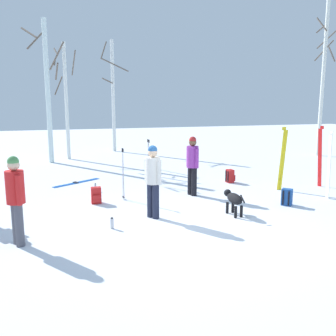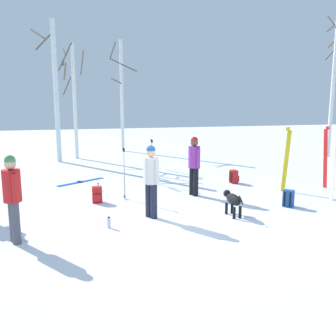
# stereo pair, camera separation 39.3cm
# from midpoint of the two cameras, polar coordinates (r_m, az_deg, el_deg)

# --- Properties ---
(ground_plane) EXTENTS (60.00, 60.00, 0.00)m
(ground_plane) POSITION_cam_midpoint_polar(r_m,az_deg,el_deg) (8.10, 1.50, -9.23)
(ground_plane) COLOR white
(person_1) EXTENTS (0.34, 0.49, 1.72)m
(person_1) POSITION_cam_midpoint_polar(r_m,az_deg,el_deg) (7.54, -23.89, -3.83)
(person_1) COLOR #4C4C56
(person_1) RESTS_ON ground_plane
(person_2) EXTENTS (0.34, 0.50, 1.72)m
(person_2) POSITION_cam_midpoint_polar(r_m,az_deg,el_deg) (10.64, 2.74, 0.94)
(person_2) COLOR black
(person_2) RESTS_ON ground_plane
(person_3) EXTENTS (0.34, 0.47, 1.72)m
(person_3) POSITION_cam_midpoint_polar(r_m,az_deg,el_deg) (8.54, -3.67, -1.38)
(person_3) COLOR #1E2338
(person_3) RESTS_ON ground_plane
(dog) EXTENTS (0.25, 0.90, 0.57)m
(dog) POSITION_cam_midpoint_polar(r_m,az_deg,el_deg) (8.98, 8.87, -4.79)
(dog) COLOR black
(dog) RESTS_ON ground_plane
(ski_pair_planted_0) EXTENTS (0.09, 0.25, 1.94)m
(ski_pair_planted_0) POSITION_cam_midpoint_polar(r_m,az_deg,el_deg) (12.67, 21.61, 1.66)
(ski_pair_planted_0) COLOR red
(ski_pair_planted_0) RESTS_ON ground_plane
(ski_pair_planted_1) EXTENTS (0.04, 0.19, 1.90)m
(ski_pair_planted_1) POSITION_cam_midpoint_polar(r_m,az_deg,el_deg) (11.16, 22.72, 0.40)
(ski_pair_planted_1) COLOR white
(ski_pair_planted_1) RESTS_ON ground_plane
(ski_pair_planted_2) EXTENTS (0.22, 0.12, 1.95)m
(ski_pair_planted_2) POSITION_cam_midpoint_polar(r_m,az_deg,el_deg) (11.72, 16.35, 1.34)
(ski_pair_planted_2) COLOR yellow
(ski_pair_planted_2) RESTS_ON ground_plane
(ski_pair_lying_0) EXTENTS (1.62, 1.14, 0.05)m
(ski_pair_lying_0) POSITION_cam_midpoint_polar(r_m,az_deg,el_deg) (12.81, -14.79, -2.21)
(ski_pair_lying_0) COLOR blue
(ski_pair_lying_0) RESTS_ON ground_plane
(ski_poles_0) EXTENTS (0.07, 0.20, 1.44)m
(ski_poles_0) POSITION_cam_midpoint_polar(r_m,az_deg,el_deg) (10.25, -8.04, -0.70)
(ski_poles_0) COLOR #B2B2BC
(ski_poles_0) RESTS_ON ground_plane
(ski_poles_1) EXTENTS (0.07, 0.26, 1.48)m
(ski_poles_1) POSITION_cam_midpoint_polar(r_m,az_deg,el_deg) (12.13, -3.95, 1.17)
(ski_poles_1) COLOR #B2B2BC
(ski_poles_1) RESTS_ON ground_plane
(backpack_0) EXTENTS (0.35, 0.34, 0.44)m
(backpack_0) POSITION_cam_midpoint_polar(r_m,az_deg,el_deg) (10.17, 16.86, -4.35)
(backpack_0) COLOR #1E4C99
(backpack_0) RESTS_ON ground_plane
(backpack_1) EXTENTS (0.29, 0.27, 0.44)m
(backpack_1) POSITION_cam_midpoint_polar(r_m,az_deg,el_deg) (12.57, 8.69, -1.27)
(backpack_1) COLOR red
(backpack_1) RESTS_ON ground_plane
(backpack_2) EXTENTS (0.26, 0.29, 0.44)m
(backpack_2) POSITION_cam_midpoint_polar(r_m,az_deg,el_deg) (10.13, -12.14, -4.18)
(backpack_2) COLOR red
(backpack_2) RESTS_ON ground_plane
(water_bottle_0) EXTENTS (0.08, 0.08, 0.25)m
(water_bottle_0) POSITION_cam_midpoint_polar(r_m,az_deg,el_deg) (8.12, -10.03, -8.44)
(water_bottle_0) COLOR silver
(water_bottle_0) RESTS_ON ground_plane
(water_bottle_1) EXTENTS (0.06, 0.06, 0.24)m
(water_bottle_1) POSITION_cam_midpoint_polar(r_m,az_deg,el_deg) (11.51, -12.12, -2.97)
(water_bottle_1) COLOR silver
(water_bottle_1) RESTS_ON ground_plane
(birch_tree_0) EXTENTS (1.75, 1.74, 6.16)m
(birch_tree_0) POSITION_cam_midpoint_polar(r_m,az_deg,el_deg) (17.22, -18.77, 11.58)
(birch_tree_0) COLOR silver
(birch_tree_0) RESTS_ON ground_plane
(birch_tree_1) EXTENTS (1.03, 0.96, 5.36)m
(birch_tree_1) POSITION_cam_midpoint_polar(r_m,az_deg,el_deg) (18.05, -16.10, 10.23)
(birch_tree_1) COLOR white
(birch_tree_1) RESTS_ON ground_plane
(birch_tree_2) EXTENTS (1.42, 1.40, 5.90)m
(birch_tree_2) POSITION_cam_midpoint_polar(r_m,az_deg,el_deg) (20.38, -9.06, 11.18)
(birch_tree_2) COLOR silver
(birch_tree_2) RESTS_ON ground_plane
(birch_tree_3) EXTENTS (1.22, 1.32, 7.64)m
(birch_tree_3) POSITION_cam_midpoint_polar(r_m,az_deg,el_deg) (20.00, 22.34, 13.14)
(birch_tree_3) COLOR silver
(birch_tree_3) RESTS_ON ground_plane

